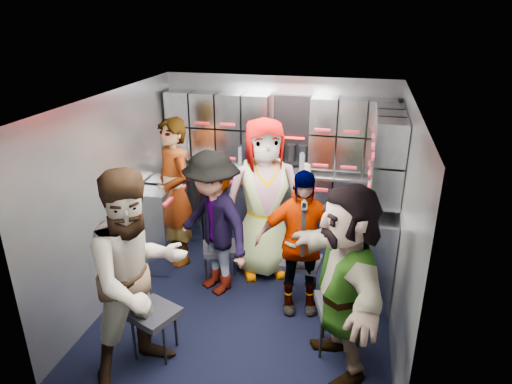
% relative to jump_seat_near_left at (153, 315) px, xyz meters
% --- Properties ---
extents(floor, '(3.00, 3.00, 0.00)m').
position_rel_jump_seat_near_left_xyz_m(floor, '(0.62, 0.91, -0.40)').
color(floor, black).
rests_on(floor, ground).
extents(wall_back, '(2.80, 0.04, 2.10)m').
position_rel_jump_seat_near_left_xyz_m(wall_back, '(0.62, 2.41, 0.65)').
color(wall_back, gray).
rests_on(wall_back, ground).
extents(wall_left, '(0.04, 3.00, 2.10)m').
position_rel_jump_seat_near_left_xyz_m(wall_left, '(-0.78, 0.91, 0.65)').
color(wall_left, gray).
rests_on(wall_left, ground).
extents(wall_right, '(0.04, 3.00, 2.10)m').
position_rel_jump_seat_near_left_xyz_m(wall_right, '(2.02, 0.91, 0.65)').
color(wall_right, gray).
rests_on(wall_right, ground).
extents(ceiling, '(2.80, 3.00, 0.02)m').
position_rel_jump_seat_near_left_xyz_m(ceiling, '(0.62, 0.91, 1.70)').
color(ceiling, silver).
rests_on(ceiling, wall_back).
extents(cart_bank_back, '(2.68, 0.38, 0.99)m').
position_rel_jump_seat_near_left_xyz_m(cart_bank_back, '(0.62, 2.20, 0.10)').
color(cart_bank_back, '#9CA0AC').
rests_on(cart_bank_back, ground).
extents(cart_bank_left, '(0.38, 0.76, 0.99)m').
position_rel_jump_seat_near_left_xyz_m(cart_bank_left, '(-0.57, 1.47, 0.10)').
color(cart_bank_left, '#9CA0AC').
rests_on(cart_bank_left, ground).
extents(counter, '(2.68, 0.42, 0.03)m').
position_rel_jump_seat_near_left_xyz_m(counter, '(0.62, 2.20, 0.62)').
color(counter, '#B0B3B7').
rests_on(counter, cart_bank_back).
extents(locker_bank_back, '(2.68, 0.28, 0.82)m').
position_rel_jump_seat_near_left_xyz_m(locker_bank_back, '(0.62, 2.26, 1.09)').
color(locker_bank_back, '#9CA0AC').
rests_on(locker_bank_back, wall_back).
extents(locker_bank_right, '(0.28, 1.00, 0.82)m').
position_rel_jump_seat_near_left_xyz_m(locker_bank_right, '(1.87, 1.61, 1.09)').
color(locker_bank_right, '#9CA0AC').
rests_on(locker_bank_right, wall_right).
extents(right_cabinet, '(0.28, 1.20, 1.00)m').
position_rel_jump_seat_near_left_xyz_m(right_cabinet, '(1.87, 1.51, 0.10)').
color(right_cabinet, '#9CA0AC').
rests_on(right_cabinet, ground).
extents(coffee_niche, '(0.46, 0.16, 0.84)m').
position_rel_jump_seat_near_left_xyz_m(coffee_niche, '(0.80, 2.32, 1.07)').
color(coffee_niche, black).
rests_on(coffee_niche, wall_back).
extents(red_latch_strip, '(2.60, 0.02, 0.03)m').
position_rel_jump_seat_near_left_xyz_m(red_latch_strip, '(0.62, 2.00, 0.48)').
color(red_latch_strip, '#B31423').
rests_on(red_latch_strip, cart_bank_back).
extents(jump_seat_near_left, '(0.49, 0.47, 0.45)m').
position_rel_jump_seat_near_left_xyz_m(jump_seat_near_left, '(0.00, 0.00, 0.00)').
color(jump_seat_near_left, black).
rests_on(jump_seat_near_left, ground).
extents(jump_seat_mid_left, '(0.45, 0.44, 0.42)m').
position_rel_jump_seat_near_left_xyz_m(jump_seat_mid_left, '(0.20, 1.25, -0.02)').
color(jump_seat_mid_left, black).
rests_on(jump_seat_mid_left, ground).
extents(jump_seat_center, '(0.39, 0.37, 0.42)m').
position_rel_jump_seat_near_left_xyz_m(jump_seat_center, '(0.63, 1.72, -0.02)').
color(jump_seat_center, black).
rests_on(jump_seat_center, ground).
extents(jump_seat_mid_right, '(0.41, 0.39, 0.45)m').
position_rel_jump_seat_near_left_xyz_m(jump_seat_mid_right, '(1.12, 1.12, 0.00)').
color(jump_seat_mid_right, black).
rests_on(jump_seat_mid_right, ground).
extents(jump_seat_near_right, '(0.52, 0.50, 0.50)m').
position_rel_jump_seat_near_left_xyz_m(jump_seat_near_right, '(1.57, 0.40, 0.05)').
color(jump_seat_near_right, black).
rests_on(jump_seat_near_right, ground).
extents(attendant_standing, '(0.75, 0.73, 1.74)m').
position_rel_jump_seat_near_left_xyz_m(attendant_standing, '(-0.43, 1.56, 0.47)').
color(attendant_standing, black).
rests_on(attendant_standing, ground).
extents(attendant_arc_a, '(1.05, 1.10, 1.79)m').
position_rel_jump_seat_near_left_xyz_m(attendant_arc_a, '(0.00, -0.18, 0.50)').
color(attendant_arc_a, black).
rests_on(attendant_arc_a, ground).
extents(attendant_arc_b, '(1.16, 1.04, 1.56)m').
position_rel_jump_seat_near_left_xyz_m(attendant_arc_b, '(0.20, 1.07, 0.38)').
color(attendant_arc_b, black).
rests_on(attendant_arc_b, ground).
extents(attendant_arc_c, '(1.03, 0.86, 1.80)m').
position_rel_jump_seat_near_left_xyz_m(attendant_arc_c, '(0.63, 1.54, 0.50)').
color(attendant_arc_c, black).
rests_on(attendant_arc_c, ground).
extents(attendant_arc_d, '(0.93, 0.54, 1.48)m').
position_rel_jump_seat_near_left_xyz_m(attendant_arc_d, '(1.12, 0.94, 0.34)').
color(attendant_arc_d, black).
rests_on(attendant_arc_d, ground).
extents(attendant_arc_e, '(1.08, 1.60, 1.66)m').
position_rel_jump_seat_near_left_xyz_m(attendant_arc_e, '(1.57, 0.22, 0.43)').
color(attendant_arc_e, black).
rests_on(attendant_arc_e, ground).
extents(bottle_left, '(0.06, 0.06, 0.26)m').
position_rel_jump_seat_near_left_xyz_m(bottle_left, '(0.16, 2.15, 0.76)').
color(bottle_left, white).
rests_on(bottle_left, counter).
extents(bottle_mid, '(0.07, 0.07, 0.26)m').
position_rel_jump_seat_near_left_xyz_m(bottle_mid, '(0.20, 2.15, 0.76)').
color(bottle_mid, white).
rests_on(bottle_mid, counter).
extents(bottle_right, '(0.06, 0.06, 0.22)m').
position_rel_jump_seat_near_left_xyz_m(bottle_right, '(0.95, 2.15, 0.74)').
color(bottle_right, white).
rests_on(bottle_right, counter).
extents(cup_left, '(0.08, 0.08, 0.11)m').
position_rel_jump_seat_near_left_xyz_m(cup_left, '(-0.62, 2.14, 0.69)').
color(cup_left, tan).
rests_on(cup_left, counter).
extents(cup_right, '(0.08, 0.08, 0.11)m').
position_rel_jump_seat_near_left_xyz_m(cup_right, '(1.02, 2.14, 0.69)').
color(cup_right, tan).
rests_on(cup_right, counter).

